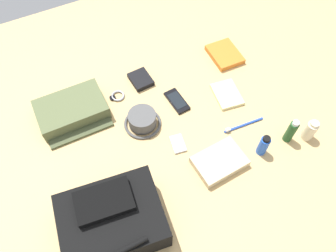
{
  "coord_description": "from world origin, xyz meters",
  "views": [
    {
      "loc": [
        0.33,
        0.66,
        1.22
      ],
      "look_at": [
        0.0,
        0.0,
        0.04
      ],
      "focal_mm": 35.51,
      "sensor_mm": 36.0,
      "label": 1
    }
  ],
  "objects_px": {
    "cell_phone": "(177,101)",
    "media_player": "(178,144)",
    "wristwatch": "(117,96)",
    "folded_towel": "(219,162)",
    "shampoo_bottle": "(291,131)",
    "lotion_bottle": "(310,130)",
    "notepad": "(227,94)",
    "deodorant_spray": "(263,145)",
    "toothbrush": "(242,126)",
    "backpack": "(112,220)",
    "bucket_hat": "(142,120)",
    "wallet": "(141,79)",
    "toiletry_pouch": "(72,111)",
    "paperback_novel": "(225,55)"
  },
  "relations": [
    {
      "from": "lotion_bottle",
      "to": "notepad",
      "type": "bearing_deg",
      "value": -61.63
    },
    {
      "from": "bucket_hat",
      "to": "wallet",
      "type": "distance_m",
      "value": 0.24
    },
    {
      "from": "folded_towel",
      "to": "shampoo_bottle",
      "type": "bearing_deg",
      "value": 174.55
    },
    {
      "from": "toiletry_pouch",
      "to": "shampoo_bottle",
      "type": "distance_m",
      "value": 0.93
    },
    {
      "from": "lotion_bottle",
      "to": "deodorant_spray",
      "type": "height_order",
      "value": "deodorant_spray"
    },
    {
      "from": "media_player",
      "to": "folded_towel",
      "type": "bearing_deg",
      "value": 124.71
    },
    {
      "from": "shampoo_bottle",
      "to": "toothbrush",
      "type": "height_order",
      "value": "shampoo_bottle"
    },
    {
      "from": "shampoo_bottle",
      "to": "folded_towel",
      "type": "xyz_separation_m",
      "value": [
        0.32,
        -0.03,
        -0.04
      ]
    },
    {
      "from": "bucket_hat",
      "to": "lotion_bottle",
      "type": "relative_size",
      "value": 1.51
    },
    {
      "from": "paperback_novel",
      "to": "notepad",
      "type": "relative_size",
      "value": 1.17
    },
    {
      "from": "bucket_hat",
      "to": "lotion_bottle",
      "type": "xyz_separation_m",
      "value": [
        -0.59,
        0.37,
        0.02
      ]
    },
    {
      "from": "toiletry_pouch",
      "to": "toothbrush",
      "type": "bearing_deg",
      "value": 148.54
    },
    {
      "from": "backpack",
      "to": "lotion_bottle",
      "type": "height_order",
      "value": "backpack"
    },
    {
      "from": "wristwatch",
      "to": "folded_towel",
      "type": "xyz_separation_m",
      "value": [
        -0.24,
        0.5,
        0.01
      ]
    },
    {
      "from": "shampoo_bottle",
      "to": "media_player",
      "type": "relative_size",
      "value": 1.41
    },
    {
      "from": "lotion_bottle",
      "to": "folded_towel",
      "type": "relative_size",
      "value": 0.54
    },
    {
      "from": "wristwatch",
      "to": "notepad",
      "type": "height_order",
      "value": "notepad"
    },
    {
      "from": "notepad",
      "to": "wallet",
      "type": "bearing_deg",
      "value": -30.25
    },
    {
      "from": "cell_phone",
      "to": "toothbrush",
      "type": "xyz_separation_m",
      "value": [
        -0.19,
        0.24,
        -0.0
      ]
    },
    {
      "from": "toiletry_pouch",
      "to": "notepad",
      "type": "height_order",
      "value": "toiletry_pouch"
    },
    {
      "from": "deodorant_spray",
      "to": "paperback_novel",
      "type": "xyz_separation_m",
      "value": [
        -0.15,
        -0.53,
        -0.04
      ]
    },
    {
      "from": "lotion_bottle",
      "to": "deodorant_spray",
      "type": "bearing_deg",
      "value": -7.46
    },
    {
      "from": "lotion_bottle",
      "to": "notepad",
      "type": "distance_m",
      "value": 0.39
    },
    {
      "from": "lotion_bottle",
      "to": "wristwatch",
      "type": "relative_size",
      "value": 1.51
    },
    {
      "from": "shampoo_bottle",
      "to": "notepad",
      "type": "xyz_separation_m",
      "value": [
        0.1,
        -0.31,
        -0.05
      ]
    },
    {
      "from": "cell_phone",
      "to": "media_player",
      "type": "distance_m",
      "value": 0.22
    },
    {
      "from": "lotion_bottle",
      "to": "notepad",
      "type": "xyz_separation_m",
      "value": [
        0.18,
        -0.34,
        -0.04
      ]
    },
    {
      "from": "deodorant_spray",
      "to": "wristwatch",
      "type": "height_order",
      "value": "deodorant_spray"
    },
    {
      "from": "media_player",
      "to": "toothbrush",
      "type": "distance_m",
      "value": 0.29
    },
    {
      "from": "bucket_hat",
      "to": "paperback_novel",
      "type": "bearing_deg",
      "value": -160.98
    },
    {
      "from": "shampoo_bottle",
      "to": "wallet",
      "type": "xyz_separation_m",
      "value": [
        0.42,
        -0.57,
        -0.05
      ]
    },
    {
      "from": "paperback_novel",
      "to": "folded_towel",
      "type": "distance_m",
      "value": 0.6
    },
    {
      "from": "deodorant_spray",
      "to": "notepad",
      "type": "height_order",
      "value": "deodorant_spray"
    },
    {
      "from": "shampoo_bottle",
      "to": "media_player",
      "type": "bearing_deg",
      "value": -23.5
    },
    {
      "from": "backpack",
      "to": "notepad",
      "type": "relative_size",
      "value": 2.52
    },
    {
      "from": "toiletry_pouch",
      "to": "paperback_novel",
      "type": "distance_m",
      "value": 0.78
    },
    {
      "from": "backpack",
      "to": "toiletry_pouch",
      "type": "distance_m",
      "value": 0.54
    },
    {
      "from": "paperback_novel",
      "to": "wristwatch",
      "type": "height_order",
      "value": "paperback_novel"
    },
    {
      "from": "backpack",
      "to": "lotion_bottle",
      "type": "distance_m",
      "value": 0.87
    },
    {
      "from": "wallet",
      "to": "folded_towel",
      "type": "bearing_deg",
      "value": 97.92
    },
    {
      "from": "wristwatch",
      "to": "notepad",
      "type": "bearing_deg",
      "value": 154.21
    },
    {
      "from": "backpack",
      "to": "media_player",
      "type": "bearing_deg",
      "value": -151.35
    },
    {
      "from": "paperback_novel",
      "to": "notepad",
      "type": "xyz_separation_m",
      "value": [
        0.12,
        0.21,
        -0.0
      ]
    },
    {
      "from": "media_player",
      "to": "wristwatch",
      "type": "xyz_separation_m",
      "value": [
        0.13,
        -0.35,
        0.0
      ]
    },
    {
      "from": "deodorant_spray",
      "to": "wallet",
      "type": "xyz_separation_m",
      "value": [
        0.29,
        -0.57,
        -0.04
      ]
    },
    {
      "from": "deodorant_spray",
      "to": "notepad",
      "type": "bearing_deg",
      "value": -95.76
    },
    {
      "from": "folded_towel",
      "to": "deodorant_spray",
      "type": "bearing_deg",
      "value": 170.48
    },
    {
      "from": "deodorant_spray",
      "to": "toothbrush",
      "type": "bearing_deg",
      "value": -89.14
    },
    {
      "from": "cell_phone",
      "to": "folded_towel",
      "type": "height_order",
      "value": "folded_towel"
    },
    {
      "from": "paperback_novel",
      "to": "notepad",
      "type": "distance_m",
      "value": 0.25
    }
  ]
}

